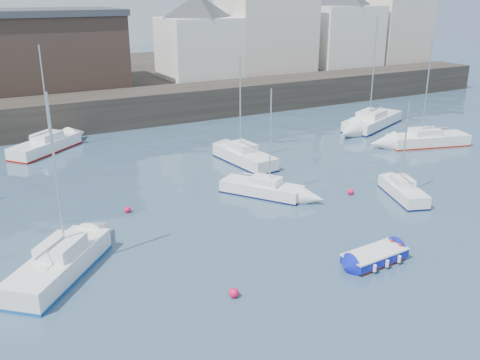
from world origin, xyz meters
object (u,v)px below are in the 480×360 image
sailboat_c (403,191)px  sailboat_f (244,156)px  buoy_near (234,297)px  buoy_far (128,212)px  sailboat_h (46,145)px  buoy_mid (350,194)px  sailboat_b (262,188)px  sailboat_a (59,264)px  sailboat_d (428,139)px  blue_dinghy (375,256)px  sailboat_g (372,121)px

sailboat_c → sailboat_f: sailboat_f is taller
buoy_near → buoy_far: bearing=95.9°
sailboat_h → buoy_far: bearing=-82.9°
sailboat_h → buoy_mid: size_ratio=20.62×
sailboat_c → sailboat_b: bearing=148.3°
sailboat_a → sailboat_h: size_ratio=0.99×
sailboat_b → buoy_near: size_ratio=15.69×
buoy_near → sailboat_c: bearing=19.0°
sailboat_c → sailboat_f: 11.94m
sailboat_d → sailboat_h: bearing=154.5°
buoy_mid → buoy_far: size_ratio=1.07×
sailboat_b → blue_dinghy: bearing=-89.7°
sailboat_d → buoy_near: sailboat_d is taller
sailboat_b → sailboat_g: sailboat_g is taller
sailboat_c → buoy_near: sailboat_c is taller
sailboat_b → buoy_near: (-7.15, -9.58, -0.44)m
blue_dinghy → sailboat_c: size_ratio=0.56×
blue_dinghy → buoy_mid: (4.85, 7.53, -0.34)m
buoy_mid → blue_dinghy: bearing=-122.8°
sailboat_h → buoy_mid: bearing=-51.7°
buoy_near → sailboat_h: bearing=96.6°
sailboat_a → sailboat_g: bearing=24.7°
sailboat_b → buoy_near: bearing=-126.7°
sailboat_f → sailboat_g: size_ratio=0.77×
sailboat_b → sailboat_d: sailboat_d is taller
sailboat_g → buoy_far: sailboat_g is taller
sailboat_f → buoy_mid: (2.73, -8.78, -0.54)m
buoy_mid → sailboat_h: bearing=128.3°
sailboat_b → buoy_mid: (4.91, -2.61, -0.44)m
sailboat_d → buoy_mid: (-12.90, -5.75, -0.52)m
blue_dinghy → sailboat_c: bearing=37.2°
sailboat_a → sailboat_f: 18.51m
sailboat_a → sailboat_g: size_ratio=0.81×
sailboat_h → buoy_near: size_ratio=19.24×
blue_dinghy → buoy_near: bearing=175.5°
sailboat_a → buoy_near: (5.99, -5.36, -0.58)m
sailboat_c → sailboat_h: bearing=129.9°
sailboat_b → sailboat_c: sailboat_b is taller
sailboat_h → buoy_near: sailboat_h is taller
sailboat_h → sailboat_f: bearing=-39.8°
sailboat_c → sailboat_d: 12.95m
sailboat_g → sailboat_c: bearing=-126.2°
sailboat_d → sailboat_g: 7.07m
sailboat_d → sailboat_f: size_ratio=1.10×
sailboat_a → sailboat_g: sailboat_g is taller
blue_dinghy → sailboat_d: size_ratio=0.39×
buoy_near → sailboat_b: bearing=53.3°
blue_dinghy → sailboat_f: bearing=82.6°
sailboat_g → sailboat_h: bearing=167.6°
sailboat_c → buoy_mid: bearing=141.9°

